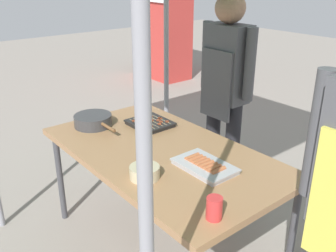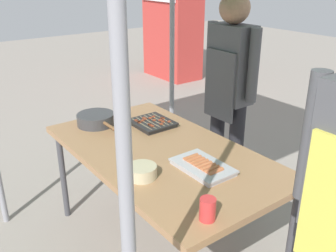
% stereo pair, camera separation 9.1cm
% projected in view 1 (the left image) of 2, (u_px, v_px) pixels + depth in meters
% --- Properties ---
extents(ground_plane, '(18.00, 18.00, 0.00)m').
position_uv_depth(ground_plane, '(162.00, 246.00, 2.66)').
color(ground_plane, gray).
extents(stall_table, '(1.60, 0.90, 0.75)m').
position_uv_depth(stall_table, '(162.00, 157.00, 2.39)').
color(stall_table, '#9E724C').
rests_on(stall_table, ground).
extents(tray_grilled_sausages, '(0.35, 0.22, 0.05)m').
position_uv_depth(tray_grilled_sausages, '(205.00, 166.00, 2.14)').
color(tray_grilled_sausages, '#ADADB2').
rests_on(tray_grilled_sausages, stall_table).
extents(tray_meat_skewers, '(0.29, 0.26, 0.04)m').
position_uv_depth(tray_meat_skewers, '(150.00, 123.00, 2.73)').
color(tray_meat_skewers, black).
rests_on(tray_meat_skewers, stall_table).
extents(cooking_wok, '(0.43, 0.27, 0.08)m').
position_uv_depth(cooking_wok, '(93.00, 120.00, 2.72)').
color(cooking_wok, '#38383A').
rests_on(cooking_wok, stall_table).
extents(condiment_bowl, '(0.16, 0.16, 0.07)m').
position_uv_depth(condiment_bowl, '(145.00, 172.00, 2.05)').
color(condiment_bowl, '#BFB28C').
rests_on(condiment_bowl, stall_table).
extents(drink_cup_near_edge, '(0.08, 0.08, 0.11)m').
position_uv_depth(drink_cup_near_edge, '(214.00, 208.00, 1.70)').
color(drink_cup_near_edge, red).
rests_on(drink_cup_near_edge, stall_table).
extents(vendor_woman, '(0.52, 0.23, 1.65)m').
position_uv_depth(vendor_woman, '(225.00, 82.00, 2.94)').
color(vendor_woman, black).
rests_on(vendor_woman, ground).
extents(neighbor_stall_left, '(1.01, 0.59, 1.85)m').
position_uv_depth(neighbor_stall_left, '(161.00, 23.00, 6.49)').
color(neighbor_stall_left, '#BF3833').
rests_on(neighbor_stall_left, ground).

